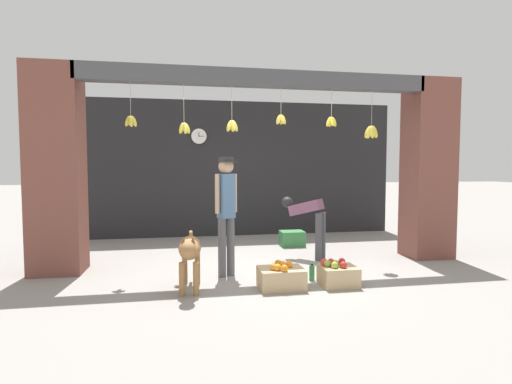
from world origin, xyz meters
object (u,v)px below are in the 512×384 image
Objects in this scene: fruit_crate_oranges at (281,277)px; wall_clock at (199,136)px; produce_box_green at (292,238)px; water_bottle at (312,273)px; dog at (190,251)px; worker_stooping at (309,218)px; fruit_crate_apples at (338,274)px; shopkeeper at (226,206)px.

fruit_crate_oranges is 1.62× the size of wall_clock.
produce_box_green is 2.00× the size of water_bottle.
dog reaches higher than water_bottle.
produce_box_green is (0.00, 1.04, -0.52)m from worker_stooping.
fruit_crate_oranges is 0.73m from fruit_crate_apples.
water_bottle is 4.37m from wall_clock.
shopkeeper reaches higher than produce_box_green.
worker_stooping reaches higher than produce_box_green.
fruit_crate_oranges is 1.24× the size of produce_box_green.
wall_clock is at bearing 79.05° from worker_stooping.
fruit_crate_apples is 4.67m from wall_clock.
wall_clock reaches higher than worker_stooping.
produce_box_green is 2.31m from water_bottle.
water_bottle is 0.65× the size of wall_clock.
dog is 3.14m from produce_box_green.
fruit_crate_oranges is (1.12, -0.11, -0.35)m from dog.
dog is 0.98× the size of worker_stooping.
fruit_crate_apples is 2.01× the size of water_bottle.
worker_stooping reaches higher than fruit_crate_oranges.
dog is 1.65m from water_bottle.
worker_stooping is 2.24× the size of produce_box_green.
shopkeeper is 1.69m from worker_stooping.
fruit_crate_oranges is at bearing -108.29° from produce_box_green.
worker_stooping is at bearing -177.24° from shopkeeper.
water_bottle is at bearing 98.84° from dog.
shopkeeper is at bearing 152.52° from fruit_crate_apples.
shopkeeper is 1.23m from fruit_crate_oranges.
wall_clock is (0.26, 3.76, 1.67)m from dog.
worker_stooping is (1.96, 1.38, 0.17)m from dog.
water_bottle is (-0.35, -2.28, -0.04)m from produce_box_green.
shopkeeper is 4.81× the size of wall_clock.
water_bottle is (-0.35, -1.23, -0.56)m from worker_stooping.
dog is at bearing 21.22° from shopkeeper.
shopkeeper is 3.42m from wall_clock.
worker_stooping is 1.81× the size of fruit_crate_oranges.
fruit_crate_apples is 1.32× the size of wall_clock.
worker_stooping is 1.17m from produce_box_green.
water_bottle is at bearing 131.11° from fruit_crate_apples.
dog is at bearing 175.76° from fruit_crate_apples.
fruit_crate_oranges reaches higher than water_bottle.
produce_box_green is 2.95m from wall_clock.
shopkeeper is at bearing 141.55° from dog.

